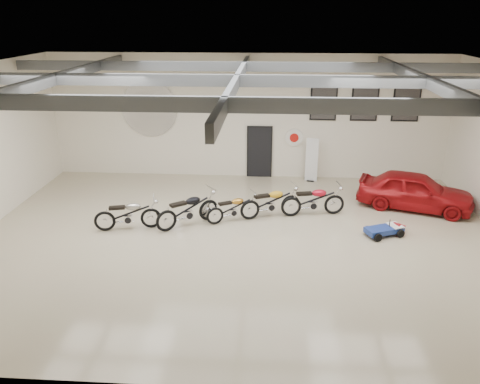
# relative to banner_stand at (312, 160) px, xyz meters

# --- Properties ---
(floor) EXTENTS (16.00, 12.00, 0.01)m
(floor) POSITION_rel_banner_stand_xyz_m (-2.62, -5.50, -0.91)
(floor) COLOR tan
(floor) RESTS_ON ground
(ceiling) EXTENTS (16.00, 12.00, 0.01)m
(ceiling) POSITION_rel_banner_stand_xyz_m (-2.62, -5.50, 4.09)
(ceiling) COLOR gray
(ceiling) RESTS_ON back_wall
(back_wall) EXTENTS (16.00, 0.02, 5.00)m
(back_wall) POSITION_rel_banner_stand_xyz_m (-2.62, 0.50, 1.59)
(back_wall) COLOR silver
(back_wall) RESTS_ON floor
(ceiling_beams) EXTENTS (15.80, 11.80, 0.32)m
(ceiling_beams) POSITION_rel_banner_stand_xyz_m (-2.62, -5.50, 3.84)
(ceiling_beams) COLOR #515559
(ceiling_beams) RESTS_ON ceiling
(door) EXTENTS (0.92, 0.08, 2.10)m
(door) POSITION_rel_banner_stand_xyz_m (-2.12, 0.45, 0.14)
(door) COLOR black
(door) RESTS_ON back_wall
(logo_plaque) EXTENTS (2.30, 0.06, 1.16)m
(logo_plaque) POSITION_rel_banner_stand_xyz_m (-6.62, 0.45, 1.89)
(logo_plaque) COLOR silver
(logo_plaque) RESTS_ON back_wall
(poster_left) EXTENTS (1.05, 0.08, 1.35)m
(poster_left) POSITION_rel_banner_stand_xyz_m (0.38, 0.46, 2.19)
(poster_left) COLOR black
(poster_left) RESTS_ON back_wall
(poster_mid) EXTENTS (1.05, 0.08, 1.35)m
(poster_mid) POSITION_rel_banner_stand_xyz_m (1.98, 0.46, 2.19)
(poster_mid) COLOR black
(poster_mid) RESTS_ON back_wall
(poster_right) EXTENTS (1.05, 0.08, 1.35)m
(poster_right) POSITION_rel_banner_stand_xyz_m (3.58, 0.46, 2.19)
(poster_right) COLOR black
(poster_right) RESTS_ON back_wall
(oil_sign) EXTENTS (0.72, 0.10, 0.72)m
(oil_sign) POSITION_rel_banner_stand_xyz_m (-0.72, 0.45, 0.79)
(oil_sign) COLOR white
(oil_sign) RESTS_ON back_wall
(banner_stand) EXTENTS (0.53, 0.32, 1.83)m
(banner_stand) POSITION_rel_banner_stand_xyz_m (0.00, 0.00, 0.00)
(banner_stand) COLOR white
(banner_stand) RESTS_ON floor
(motorcycle_silver) EXTENTS (2.14, 1.09, 1.06)m
(motorcycle_silver) POSITION_rel_banner_stand_xyz_m (-6.12, -4.96, -0.38)
(motorcycle_silver) COLOR silver
(motorcycle_silver) RESTS_ON floor
(motorcycle_black) EXTENTS (2.14, 1.88, 1.14)m
(motorcycle_black) POSITION_rel_banner_stand_xyz_m (-4.28, -4.56, -0.35)
(motorcycle_black) COLOR silver
(motorcycle_black) RESTS_ON floor
(motorcycle_gold) EXTENTS (1.86, 1.33, 0.94)m
(motorcycle_gold) POSITION_rel_banner_stand_xyz_m (-2.86, -4.12, -0.44)
(motorcycle_gold) COLOR silver
(motorcycle_gold) RESTS_ON floor
(motorcycle_yellow) EXTENTS (2.18, 1.38, 1.09)m
(motorcycle_yellow) POSITION_rel_banner_stand_xyz_m (-1.64, -3.68, -0.37)
(motorcycle_yellow) COLOR silver
(motorcycle_yellow) RESTS_ON floor
(motorcycle_red) EXTENTS (2.22, 1.06, 1.11)m
(motorcycle_red) POSITION_rel_banner_stand_xyz_m (-0.21, -3.47, -0.36)
(motorcycle_red) COLOR silver
(motorcycle_red) RESTS_ON floor
(go_kart) EXTENTS (1.58, 1.17, 0.52)m
(go_kart) POSITION_rel_banner_stand_xyz_m (1.98, -4.86, -0.65)
(go_kart) COLOR navy
(go_kart) RESTS_ON floor
(vintage_car) EXTENTS (2.70, 4.15, 1.31)m
(vintage_car) POSITION_rel_banner_stand_xyz_m (3.38, -2.62, -0.26)
(vintage_car) COLOR #9B0E12
(vintage_car) RESTS_ON floor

